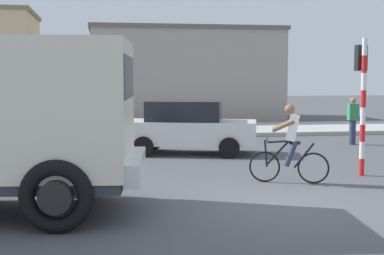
# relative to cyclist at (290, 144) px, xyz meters

# --- Properties ---
(ground_plane) EXTENTS (120.00, 120.00, 0.00)m
(ground_plane) POSITION_rel_cyclist_xyz_m (-0.75, -2.01, -0.86)
(ground_plane) COLOR #4C4C51
(sidewalk_far) EXTENTS (80.00, 5.00, 0.16)m
(sidewalk_far) POSITION_rel_cyclist_xyz_m (-0.75, 11.88, -0.78)
(sidewalk_far) COLOR #ADADA8
(sidewalk_far) RESTS_ON ground
(cyclist) EXTENTS (1.64, 0.71, 1.72)m
(cyclist) POSITION_rel_cyclist_xyz_m (0.00, 0.00, 0.00)
(cyclist) COLOR black
(cyclist) RESTS_ON ground
(traffic_light_pole) EXTENTS (0.24, 0.43, 3.20)m
(traffic_light_pole) POSITION_rel_cyclist_xyz_m (1.97, 0.68, 1.20)
(traffic_light_pole) COLOR red
(traffic_light_pole) RESTS_ON ground
(car_red_near) EXTENTS (4.31, 2.69, 1.60)m
(car_red_near) POSITION_rel_cyclist_xyz_m (-1.47, 5.01, -0.05)
(car_red_near) COLOR white
(car_red_near) RESTS_ON ground
(pedestrian_near_kerb) EXTENTS (0.34, 0.22, 1.62)m
(pedestrian_near_kerb) POSITION_rel_cyclist_xyz_m (4.47, 6.41, -0.02)
(pedestrian_near_kerb) COLOR #2D334C
(pedestrian_near_kerb) RESTS_ON ground
(building_mid_block) EXTENTS (9.91, 7.91, 4.89)m
(building_mid_block) POSITION_rel_cyclist_xyz_m (0.33, 19.27, 1.59)
(building_mid_block) COLOR #9E9389
(building_mid_block) RESTS_ON ground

